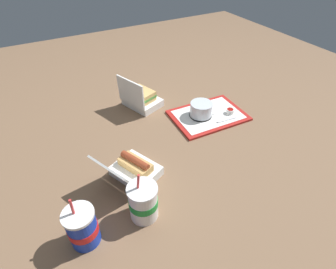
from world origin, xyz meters
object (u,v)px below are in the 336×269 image
(ketchup_cup, at_px, (230,111))
(clamshell_hotdog_left, at_px, (133,169))
(food_tray, at_px, (208,115))
(plastic_fork, at_px, (227,120))
(clamshell_sandwich_right, at_px, (141,99))
(soda_cup_front, at_px, (143,202))
(soda_cup_corner, at_px, (82,227))
(cake_container, at_px, (201,110))

(ketchup_cup, xyz_separation_m, clamshell_hotdog_left, (0.60, 0.15, 0.01))
(food_tray, bearing_deg, clamshell_hotdog_left, 21.34)
(ketchup_cup, bearing_deg, clamshell_hotdog_left, 13.97)
(plastic_fork, height_order, clamshell_sandwich_right, clamshell_sandwich_right)
(plastic_fork, height_order, soda_cup_front, soda_cup_front)
(soda_cup_corner, bearing_deg, cake_container, -151.46)
(food_tray, height_order, cake_container, cake_container)
(cake_container, height_order, soda_cup_front, soda_cup_front)
(food_tray, relative_size, clamshell_hotdog_left, 1.46)
(soda_cup_front, bearing_deg, food_tray, -145.15)
(plastic_fork, xyz_separation_m, soda_cup_corner, (0.79, 0.28, 0.06))
(cake_container, relative_size, clamshell_sandwich_right, 0.50)
(plastic_fork, bearing_deg, soda_cup_corner, 25.11)
(soda_cup_front, bearing_deg, soda_cup_corner, -1.46)
(food_tray, distance_m, soda_cup_corner, 0.83)
(ketchup_cup, height_order, clamshell_sandwich_right, clamshell_sandwich_right)
(ketchup_cup, bearing_deg, soda_cup_front, 27.17)
(cake_container, xyz_separation_m, ketchup_cup, (-0.15, 0.05, -0.02))
(plastic_fork, xyz_separation_m, clamshell_sandwich_right, (0.31, -0.34, 0.03))
(clamshell_sandwich_right, distance_m, soda_cup_corner, 0.79)
(ketchup_cup, distance_m, clamshell_sandwich_right, 0.48)
(soda_cup_front, height_order, soda_cup_corner, same)
(cake_container, height_order, ketchup_cup, cake_container)
(clamshell_hotdog_left, height_order, clamshell_sandwich_right, clamshell_sandwich_right)
(food_tray, xyz_separation_m, plastic_fork, (-0.05, 0.08, 0.01))
(soda_cup_front, bearing_deg, ketchup_cup, -152.83)
(ketchup_cup, height_order, plastic_fork, ketchup_cup)
(clamshell_hotdog_left, bearing_deg, food_tray, -158.66)
(food_tray, xyz_separation_m, cake_container, (0.04, -0.01, 0.04))
(cake_container, relative_size, soda_cup_corner, 0.56)
(soda_cup_front, relative_size, soda_cup_corner, 1.00)
(plastic_fork, relative_size, clamshell_sandwich_right, 0.48)
(food_tray, bearing_deg, cake_container, -13.53)
(soda_cup_corner, bearing_deg, ketchup_cup, -158.97)
(food_tray, bearing_deg, soda_cup_corner, 26.55)
(food_tray, bearing_deg, clamshell_sandwich_right, -44.82)
(cake_container, bearing_deg, clamshell_sandwich_right, -48.66)
(clamshell_sandwich_right, bearing_deg, clamshell_hotdog_left, 62.38)
(clamshell_hotdog_left, bearing_deg, ketchup_cup, -166.03)
(clamshell_sandwich_right, xyz_separation_m, soda_cup_corner, (0.48, 0.63, 0.03))
(cake_container, xyz_separation_m, plastic_fork, (-0.09, 0.09, -0.03))
(food_tray, xyz_separation_m, soda_cup_front, (0.54, 0.37, 0.07))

